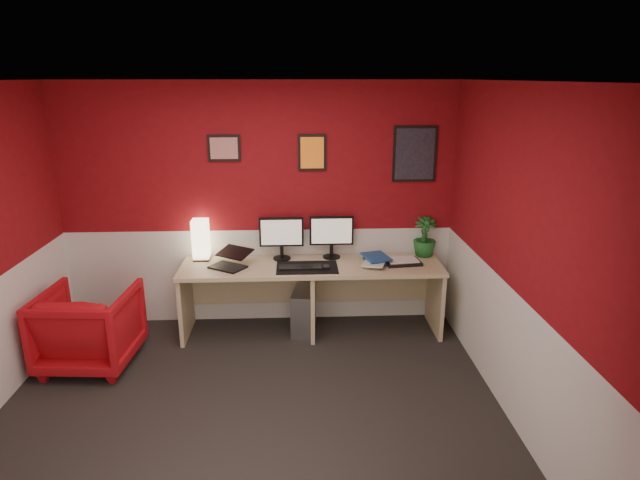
{
  "coord_description": "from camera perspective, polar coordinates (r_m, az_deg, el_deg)",
  "views": [
    {
      "loc": [
        0.37,
        -3.62,
        2.53
      ],
      "look_at": [
        0.6,
        1.21,
        1.05
      ],
      "focal_mm": 30.06,
      "sensor_mm": 36.0,
      "label": 1
    }
  ],
  "objects": [
    {
      "name": "monitor_right",
      "position": [
        5.46,
        1.25,
        1.0
      ],
      "size": [
        0.45,
        0.06,
        0.58
      ],
      "primitive_type": "cube",
      "color": "black",
      "rests_on": "desk"
    },
    {
      "name": "keyboard",
      "position": [
        5.23,
        -2.07,
        -2.9
      ],
      "size": [
        0.42,
        0.15,
        0.02
      ],
      "primitive_type": "cube",
      "rotation": [
        0.0,
        0.0,
        0.02
      ],
      "color": "black",
      "rests_on": "desk_mat"
    },
    {
      "name": "potted_plant",
      "position": [
        5.65,
        11.09,
        0.35
      ],
      "size": [
        0.26,
        0.26,
        0.42
      ],
      "primitive_type": "imported",
      "rotation": [
        0.0,
        0.0,
        -0.14
      ],
      "color": "#19591E",
      "rests_on": "desk"
    },
    {
      "name": "desk_mat",
      "position": [
        5.26,
        -1.39,
        -2.94
      ],
      "size": [
        0.6,
        0.38,
        0.01
      ],
      "primitive_type": "cube",
      "color": "black",
      "rests_on": "desk"
    },
    {
      "name": "art_left",
      "position": [
        5.44,
        -10.17,
        9.61
      ],
      "size": [
        0.32,
        0.02,
        0.26
      ],
      "primitive_type": "cube",
      "color": "red",
      "rests_on": "wall_back"
    },
    {
      "name": "mouse",
      "position": [
        5.22,
        0.65,
        -2.89
      ],
      "size": [
        0.06,
        0.1,
        0.03
      ],
      "primitive_type": "cube",
      "rotation": [
        0.0,
        0.0,
        0.04
      ],
      "color": "black",
      "rests_on": "desk_mat"
    },
    {
      "name": "wall_back",
      "position": [
        5.53,
        -6.5,
        3.56
      ],
      "size": [
        4.0,
        0.01,
        2.5
      ],
      "primitive_type": "cube",
      "color": "maroon",
      "rests_on": "ground"
    },
    {
      "name": "armchair",
      "position": [
        5.31,
        -23.34,
        -8.52
      ],
      "size": [
        0.84,
        0.86,
        0.73
      ],
      "primitive_type": "imported",
      "rotation": [
        0.0,
        0.0,
        3.07
      ],
      "color": "#AF141A",
      "rests_on": "ground"
    },
    {
      "name": "book_bottom",
      "position": [
        5.39,
        5.08,
        -2.4
      ],
      "size": [
        0.26,
        0.31,
        0.02
      ],
      "primitive_type": "imported",
      "rotation": [
        0.0,
        0.0,
        0.28
      ],
      "color": "navy",
      "rests_on": "desk"
    },
    {
      "name": "monitor_left",
      "position": [
        5.43,
        -4.13,
        0.86
      ],
      "size": [
        0.45,
        0.06,
        0.58
      ],
      "primitive_type": "cube",
      "color": "black",
      "rests_on": "desk"
    },
    {
      "name": "ground",
      "position": [
        4.43,
        -7.4,
        -17.95
      ],
      "size": [
        4.0,
        3.5,
        0.01
      ],
      "primitive_type": "cube",
      "color": "black",
      "rests_on": "ground"
    },
    {
      "name": "art_right",
      "position": [
        5.54,
        10.05,
        9.01
      ],
      "size": [
        0.44,
        0.02,
        0.56
      ],
      "primitive_type": "cube",
      "color": "black",
      "rests_on": "wall_back"
    },
    {
      "name": "shoji_lamp",
      "position": [
        5.57,
        -12.56,
        -0.08
      ],
      "size": [
        0.16,
        0.16,
        0.4
      ],
      "primitive_type": "cube",
      "color": "#FFE5B2",
      "rests_on": "desk"
    },
    {
      "name": "book_middle",
      "position": [
        5.33,
        4.75,
        -2.29
      ],
      "size": [
        0.29,
        0.34,
        0.02
      ],
      "primitive_type": "imported",
      "rotation": [
        0.0,
        0.0,
        -0.35
      ],
      "color": "silver",
      "rests_on": "book_bottom"
    },
    {
      "name": "laptop",
      "position": [
        5.3,
        -9.84,
        -1.82
      ],
      "size": [
        0.4,
        0.37,
        0.22
      ],
      "primitive_type": "cube",
      "rotation": [
        0.0,
        0.0,
        -0.59
      ],
      "color": "black",
      "rests_on": "desk"
    },
    {
      "name": "art_center",
      "position": [
        5.4,
        -0.84,
        9.28
      ],
      "size": [
        0.28,
        0.02,
        0.36
      ],
      "primitive_type": "cube",
      "color": "orange",
      "rests_on": "wall_back"
    },
    {
      "name": "book_top",
      "position": [
        5.34,
        4.84,
        -1.96
      ],
      "size": [
        0.3,
        0.36,
        0.03
      ],
      "primitive_type": "imported",
      "rotation": [
        0.0,
        0.0,
        0.27
      ],
      "color": "navy",
      "rests_on": "book_middle"
    },
    {
      "name": "pc_tower",
      "position": [
        5.55,
        -1.76,
        -7.52
      ],
      "size": [
        0.27,
        0.48,
        0.45
      ],
      "primitive_type": "cube",
      "rotation": [
        0.0,
        0.0,
        -0.16
      ],
      "color": "#99999E",
      "rests_on": "ground"
    },
    {
      "name": "zen_tray",
      "position": [
        5.44,
        8.75,
        -2.31
      ],
      "size": [
        0.38,
        0.29,
        0.03
      ],
      "primitive_type": "cube",
      "rotation": [
        0.0,
        0.0,
        0.13
      ],
      "color": "black",
      "rests_on": "desk"
    },
    {
      "name": "wall_front",
      "position": [
        2.3,
        -12.16,
        -17.35
      ],
      "size": [
        4.0,
        0.01,
        2.5
      ],
      "primitive_type": "cube",
      "color": "maroon",
      "rests_on": "ground"
    },
    {
      "name": "wall_right",
      "position": [
        4.17,
        20.45,
        -1.97
      ],
      "size": [
        0.01,
        3.5,
        2.5
      ],
      "primitive_type": "cube",
      "color": "maroon",
      "rests_on": "ground"
    },
    {
      "name": "wainscot_right",
      "position": [
        4.45,
        19.38,
        -11.14
      ],
      "size": [
        0.01,
        3.5,
        1.0
      ],
      "primitive_type": "cube",
      "color": "silver",
      "rests_on": "ground"
    },
    {
      "name": "desk",
      "position": [
        5.47,
        -0.88,
        -6.27
      ],
      "size": [
        2.6,
        0.65,
        0.73
      ],
      "primitive_type": "cube",
      "color": "tan",
      "rests_on": "ground"
    },
    {
      "name": "ceiling",
      "position": [
        3.64,
        -8.96,
        16.36
      ],
      "size": [
        4.0,
        3.5,
        0.01
      ],
      "primitive_type": "cube",
      "color": "white",
      "rests_on": "ground"
    },
    {
      "name": "wainscot_back",
      "position": [
        5.75,
        -6.25,
        -3.75
      ],
      "size": [
        4.0,
        0.01,
        1.0
      ],
      "primitive_type": "cube",
      "color": "silver",
      "rests_on": "ground"
    }
  ]
}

